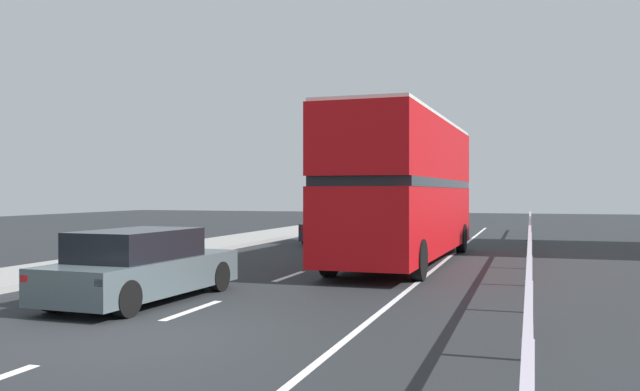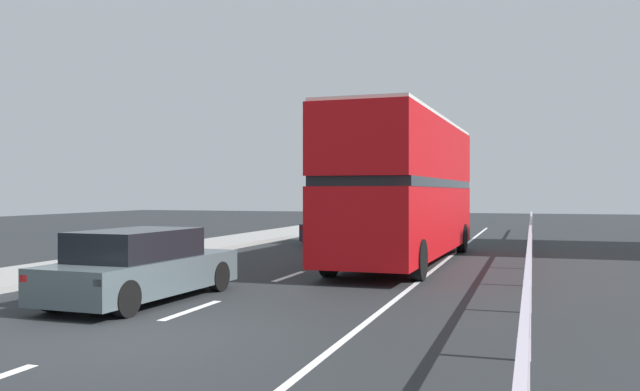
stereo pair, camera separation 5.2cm
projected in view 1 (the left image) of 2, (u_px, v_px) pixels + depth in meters
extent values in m
cube|color=#242729|center=(121.00, 338.00, 9.90)|extent=(75.92, 120.00, 0.10)
cube|color=silver|center=(192.00, 310.00, 11.98)|extent=(0.16, 2.10, 0.01)
cube|color=silver|center=(289.00, 276.00, 16.79)|extent=(0.16, 2.10, 0.01)
cube|color=silver|center=(343.00, 257.00, 21.60)|extent=(0.16, 2.10, 0.01)
cube|color=silver|center=(377.00, 245.00, 26.41)|extent=(0.16, 2.10, 0.01)
cube|color=silver|center=(401.00, 237.00, 31.21)|extent=(0.16, 2.10, 0.01)
cube|color=silver|center=(418.00, 231.00, 36.02)|extent=(0.16, 2.10, 0.01)
cube|color=silver|center=(429.00, 273.00, 17.49)|extent=(0.12, 46.00, 0.01)
cube|color=#BCAFC0|center=(530.00, 236.00, 16.73)|extent=(0.08, 42.00, 0.08)
cylinder|color=#BCAFC0|center=(529.00, 321.00, 8.39)|extent=(0.10, 0.10, 1.01)
cylinder|color=#BCAFC0|center=(529.00, 284.00, 11.73)|extent=(0.10, 0.10, 1.01)
cylinder|color=#BCAFC0|center=(530.00, 264.00, 15.07)|extent=(0.10, 0.10, 1.01)
cylinder|color=#BCAFC0|center=(530.00, 251.00, 18.40)|extent=(0.10, 0.10, 1.01)
cylinder|color=#BCAFC0|center=(530.00, 242.00, 21.74)|extent=(0.10, 0.10, 1.01)
cylinder|color=#BCAFC0|center=(530.00, 235.00, 25.08)|extent=(0.10, 0.10, 1.01)
cylinder|color=#BCAFC0|center=(530.00, 230.00, 28.41)|extent=(0.10, 0.10, 1.01)
cylinder|color=#BCAFC0|center=(530.00, 226.00, 31.75)|extent=(0.10, 0.10, 1.01)
cylinder|color=#BCAFC0|center=(530.00, 223.00, 35.09)|extent=(0.10, 0.10, 1.01)
cube|color=red|center=(406.00, 219.00, 19.99)|extent=(2.78, 11.04, 1.91)
cube|color=black|center=(406.00, 184.00, 19.98)|extent=(2.78, 10.60, 0.24)
cube|color=red|center=(406.00, 151.00, 19.98)|extent=(2.78, 11.04, 1.70)
cube|color=silver|center=(406.00, 121.00, 19.97)|extent=(2.72, 10.82, 0.10)
cube|color=black|center=(436.00, 211.00, 25.15)|extent=(2.21, 0.11, 1.34)
cube|color=yellow|center=(436.00, 148.00, 25.13)|extent=(1.47, 0.08, 0.28)
cylinder|color=black|center=(399.00, 237.00, 24.22)|extent=(0.31, 1.01, 1.00)
cylinder|color=black|center=(461.00, 238.00, 23.48)|extent=(0.31, 1.01, 1.00)
cylinder|color=black|center=(329.00, 257.00, 16.69)|extent=(0.31, 1.01, 1.00)
cylinder|color=black|center=(419.00, 260.00, 15.95)|extent=(0.31, 1.01, 1.00)
cube|color=#465357|center=(144.00, 275.00, 13.04)|extent=(1.95, 4.67, 0.66)
cube|color=black|center=(137.00, 244.00, 12.82)|extent=(1.64, 2.60, 0.56)
cube|color=red|center=(25.00, 279.00, 11.18)|extent=(0.16, 0.07, 0.12)
cube|color=red|center=(99.00, 283.00, 10.65)|extent=(0.16, 0.07, 0.12)
cylinder|color=black|center=(157.00, 273.00, 14.80)|extent=(0.23, 0.65, 0.64)
cylinder|color=black|center=(219.00, 276.00, 14.26)|extent=(0.23, 0.65, 0.64)
cylinder|color=black|center=(53.00, 294.00, 11.82)|extent=(0.23, 0.65, 0.64)
cylinder|color=black|center=(126.00, 299.00, 11.27)|extent=(0.23, 0.65, 0.64)
cube|color=#221E31|center=(335.00, 230.00, 28.14)|extent=(1.96, 4.64, 0.67)
cube|color=black|center=(334.00, 216.00, 27.92)|extent=(1.68, 2.57, 0.56)
cube|color=red|center=(301.00, 229.00, 26.18)|extent=(0.16, 0.06, 0.12)
cube|color=red|center=(341.00, 229.00, 25.74)|extent=(0.16, 0.06, 0.12)
cylinder|color=black|center=(326.00, 232.00, 29.90)|extent=(0.22, 0.65, 0.64)
cylinder|color=black|center=(363.00, 233.00, 29.45)|extent=(0.22, 0.65, 0.64)
cylinder|color=black|center=(306.00, 237.00, 26.84)|extent=(0.22, 0.65, 0.64)
cylinder|color=black|center=(346.00, 238.00, 26.38)|extent=(0.22, 0.65, 0.64)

